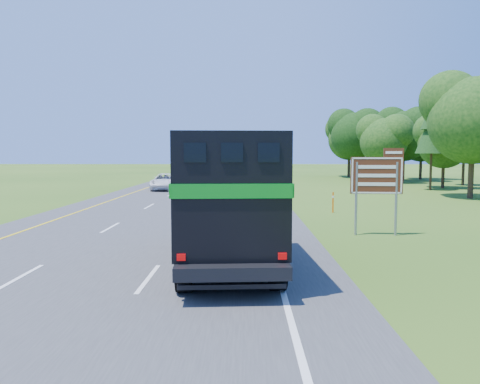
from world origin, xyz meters
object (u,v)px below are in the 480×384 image
Objects in this scene: horse_truck at (227,196)px; far_car at (212,164)px; exit_sign at (378,179)px; white_suv at (166,182)px.

horse_truck is 1.77× the size of far_car.
far_car is 97.13m from exit_sign.
white_suv is 28.31m from exit_sign.
white_suv is at bearing 99.59° from horse_truck.
horse_truck is 1.64× the size of white_suv.
horse_truck is 8.22m from exit_sign.
far_car is at bearing 86.35° from white_suv.
exit_sign reaches higher than far_car.
far_car is at bearing 101.86° from exit_sign.
horse_truck is at bearing -81.40° from far_car.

